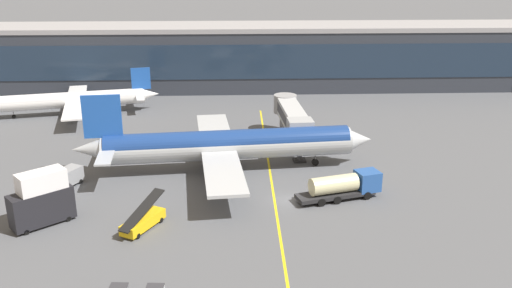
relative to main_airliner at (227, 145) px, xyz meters
name	(u,v)px	position (x,y,z in m)	size (l,w,h in m)	color
ground_plane	(289,200)	(7.74, -10.63, -3.78)	(700.00, 700.00, 0.00)	#515459
apron_lead_in_line	(273,194)	(5.96, -8.63, -3.77)	(0.30, 80.00, 0.01)	yellow
terminal_building	(302,56)	(16.87, 52.33, 3.38)	(184.33, 16.47, 14.27)	#2D333D
main_airliner	(227,145)	(0.00, 0.00, 0.00)	(42.10, 33.38, 11.47)	#B2B7BC
jet_bridge	(292,116)	(10.21, 10.98, 0.99)	(4.67, 18.31, 6.47)	#B2B7BC
fuel_tanker	(344,186)	(14.62, -10.31, -2.03)	(11.07, 5.39, 3.25)	#232326
catering_lift	(42,199)	(-20.47, -15.76, -0.71)	(6.82, 6.28, 6.30)	black
belt_loader	(143,221)	(-9.16, -17.35, -2.79)	(4.52, 6.70, 3.49)	yellow
crew_van	(65,177)	(-21.16, -5.07, -2.46)	(4.22, 5.40, 2.30)	gray
commuter_jet_far	(70,100)	(-30.02, 29.98, -0.87)	(33.15, 26.63, 8.42)	white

